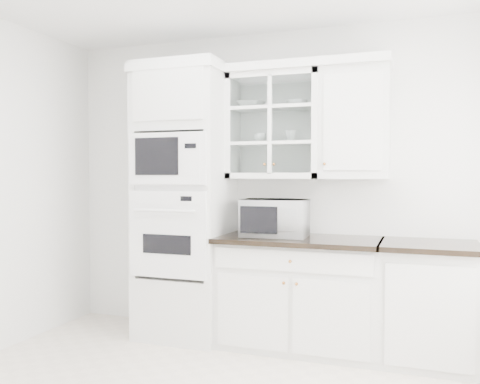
% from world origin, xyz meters
% --- Properties ---
extents(room_shell, '(4.00, 3.50, 2.70)m').
position_xyz_m(room_shell, '(0.00, 0.43, 1.78)').
color(room_shell, white).
rests_on(room_shell, ground).
extents(oven_column, '(0.76, 0.68, 2.40)m').
position_xyz_m(oven_column, '(-0.75, 1.42, 1.20)').
color(oven_column, silver).
rests_on(oven_column, ground).
extents(base_cabinet_run, '(1.32, 0.67, 0.92)m').
position_xyz_m(base_cabinet_run, '(0.28, 1.45, 0.46)').
color(base_cabinet_run, silver).
rests_on(base_cabinet_run, ground).
extents(extra_base_cabinet, '(0.72, 0.67, 0.92)m').
position_xyz_m(extra_base_cabinet, '(1.28, 1.45, 0.46)').
color(extra_base_cabinet, silver).
rests_on(extra_base_cabinet, ground).
extents(upper_cabinet_glass, '(0.80, 0.33, 0.90)m').
position_xyz_m(upper_cabinet_glass, '(0.03, 1.58, 1.85)').
color(upper_cabinet_glass, silver).
rests_on(upper_cabinet_glass, room_shell).
extents(upper_cabinet_solid, '(0.55, 0.33, 0.90)m').
position_xyz_m(upper_cabinet_solid, '(0.71, 1.58, 1.85)').
color(upper_cabinet_solid, silver).
rests_on(upper_cabinet_solid, room_shell).
extents(crown_molding, '(2.14, 0.38, 0.07)m').
position_xyz_m(crown_molding, '(-0.07, 1.56, 2.33)').
color(crown_molding, white).
rests_on(crown_molding, room_shell).
extents(countertop_microwave, '(0.56, 0.47, 0.31)m').
position_xyz_m(countertop_microwave, '(0.08, 1.44, 1.07)').
color(countertop_microwave, white).
rests_on(countertop_microwave, base_cabinet_run).
extents(bowl_a, '(0.24, 0.24, 0.06)m').
position_xyz_m(bowl_a, '(-0.18, 1.57, 2.04)').
color(bowl_a, white).
rests_on(bowl_a, upper_cabinet_glass).
extents(bowl_b, '(0.20, 0.20, 0.06)m').
position_xyz_m(bowl_b, '(0.22, 1.60, 2.04)').
color(bowl_b, white).
rests_on(bowl_b, upper_cabinet_glass).
extents(cup_a, '(0.12, 0.12, 0.08)m').
position_xyz_m(cup_a, '(-0.11, 1.60, 1.75)').
color(cup_a, white).
rests_on(cup_a, upper_cabinet_glass).
extents(cup_b, '(0.13, 0.13, 0.10)m').
position_xyz_m(cup_b, '(0.16, 1.58, 1.76)').
color(cup_b, white).
rests_on(cup_b, upper_cabinet_glass).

